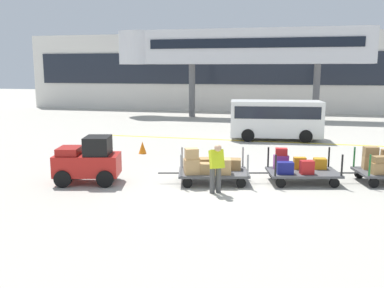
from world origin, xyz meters
name	(u,v)px	position (x,y,z in m)	size (l,w,h in m)	color
ground_plane	(213,187)	(0.00, 0.00, 0.00)	(120.00, 120.00, 0.00)	#B2ADA0
apron_lead_line	(256,141)	(0.71, 9.23, 0.00)	(17.10, 0.20, 0.01)	yellow
terminal_building	(263,72)	(0.00, 25.98, 3.50)	(44.78, 2.51, 6.99)	silver
jet_bridge	(231,48)	(-2.16, 19.99, 5.41)	(19.49, 3.00, 6.77)	silver
baggage_tug	(88,161)	(-4.14, -0.39, 0.75)	(2.29, 1.62, 1.58)	red
baggage_cart_lead	(210,167)	(-0.19, 0.51, 0.55)	(3.09, 1.88, 1.25)	#4C4C4F
baggage_cart_middle	(299,168)	(2.72, 1.22, 0.49)	(3.09, 1.88, 1.12)	#4C4C4F
baggage_handler	(216,166)	(0.22, -0.64, 0.87)	(0.55, 0.56, 1.56)	#4C4C4C
shuttle_van	(276,117)	(1.68, 10.04, 1.23)	(4.98, 2.41, 2.10)	white
safety_cone_near	(142,148)	(-4.06, 4.75, 0.28)	(0.36, 0.36, 0.55)	orange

